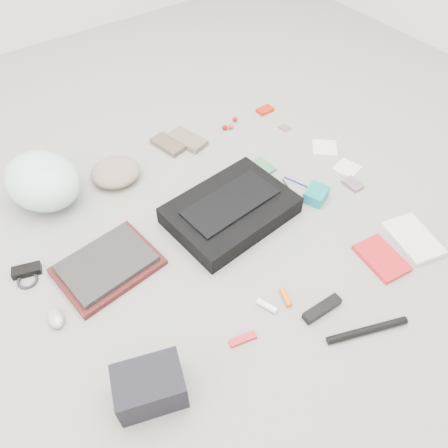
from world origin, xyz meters
TOP-DOWN VIEW (x-y plane):
  - ground_plane at (0.00, 0.00)m, footprint 4.00×4.00m
  - messenger_bag at (0.07, 0.05)m, footprint 0.52×0.39m
  - bag_flap at (0.07, 0.05)m, footprint 0.40×0.21m
  - laptop_sleeve at (-0.46, 0.11)m, footprint 0.39×0.31m
  - laptop at (-0.46, 0.11)m, footprint 0.35×0.27m
  - bike_helmet at (-0.50, 0.60)m, footprint 0.37×0.41m
  - beanie at (-0.21, 0.54)m, footprint 0.28×0.28m
  - mitten_left at (0.10, 0.60)m, footprint 0.12×0.19m
  - mitten_right at (0.19, 0.58)m, footprint 0.14×0.21m
  - power_brick at (-0.72, 0.27)m, footprint 0.11×0.08m
  - cable_coil at (-0.73, 0.23)m, footprint 0.09×0.09m
  - mouse at (-0.70, 0.01)m, footprint 0.06×0.09m
  - camera_bag at (-0.56, -0.40)m, footprint 0.24×0.20m
  - multitool at (-0.23, -0.42)m, footprint 0.10×0.05m
  - toiletry_tube_white at (-0.08, -0.37)m, footprint 0.05×0.08m
  - toiletry_tube_orange at (-0.00, -0.38)m, footprint 0.04×0.08m
  - u_lock at (0.07, -0.49)m, footprint 0.15×0.04m
  - bike_pump at (0.13, -0.64)m, footprint 0.28×0.13m
  - book_red at (0.41, -0.47)m, footprint 0.15×0.21m
  - book_white at (0.58, -0.47)m, footprint 0.20×0.25m
  - notepad at (0.37, 0.22)m, footprint 0.09×0.12m
  - pen_blue at (0.36, 0.06)m, footprint 0.04×0.12m
  - pen_black at (0.38, 0.04)m, footprint 0.04×0.12m
  - pen_navy at (0.43, 0.05)m, footprint 0.05×0.12m
  - accordion_wallet at (0.43, -0.08)m, footprint 0.13×0.12m
  - card_deck at (0.63, -0.11)m, footprint 0.06×0.09m
  - napkin_top at (0.71, 0.15)m, footprint 0.16×0.16m
  - napkin_bottom at (0.69, -0.02)m, footprint 0.12×0.12m
  - lollipop_a at (0.40, 0.55)m, footprint 0.03×0.03m
  - lollipop_b at (0.43, 0.54)m, footprint 0.03×0.03m
  - lollipop_c at (0.49, 0.58)m, footprint 0.04×0.04m
  - altoids_tin at (0.67, 0.56)m, footprint 0.09×0.06m
  - stamp_sheet at (0.66, 0.38)m, footprint 0.05×0.06m

SIDE VIEW (x-z plane):
  - ground_plane at x=0.00m, z-range 0.00..0.00m
  - stamp_sheet at x=0.66m, z-range 0.00..0.00m
  - napkin_bottom at x=0.69m, z-range 0.00..0.01m
  - napkin_top at x=0.71m, z-range 0.00..0.01m
  - pen_black at x=0.38m, z-range 0.00..0.01m
  - pen_navy at x=0.43m, z-range 0.00..0.01m
  - pen_blue at x=0.36m, z-range 0.00..0.01m
  - cable_coil at x=-0.73m, z-range 0.00..0.01m
  - notepad at x=0.37m, z-range 0.00..0.01m
  - multitool at x=-0.23m, z-range 0.00..0.01m
  - card_deck at x=0.63m, z-range 0.00..0.02m
  - altoids_tin at x=0.67m, z-range 0.00..0.02m
  - book_red at x=0.41m, z-range 0.00..0.02m
  - toiletry_tube_orange at x=0.00m, z-range 0.00..0.02m
  - toiletry_tube_white at x=-0.08m, z-range 0.00..0.02m
  - book_white at x=0.58m, z-range 0.00..0.02m
  - laptop_sleeve at x=-0.46m, z-range 0.00..0.03m
  - mitten_left at x=0.10m, z-range 0.00..0.03m
  - bike_pump at x=0.13m, z-range 0.00..0.03m
  - lollipop_c at x=0.49m, z-range 0.00..0.03m
  - lollipop_a at x=0.40m, z-range 0.00..0.03m
  - lollipop_b at x=0.43m, z-range 0.00..0.03m
  - power_brick at x=-0.72m, z-range 0.00..0.03m
  - mitten_right at x=0.19m, z-range 0.00..0.03m
  - u_lock at x=0.07m, z-range 0.00..0.03m
  - mouse at x=-0.70m, z-range 0.00..0.03m
  - accordion_wallet at x=0.43m, z-range 0.00..0.05m
  - laptop at x=-0.46m, z-range 0.03..0.05m
  - beanie at x=-0.21m, z-range 0.00..0.08m
  - messenger_bag at x=0.07m, z-range 0.00..0.08m
  - camera_bag at x=-0.56m, z-range 0.00..0.13m
  - bag_flap at x=0.07m, z-range 0.08..0.09m
  - bike_helmet at x=-0.50m, z-range 0.00..0.21m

